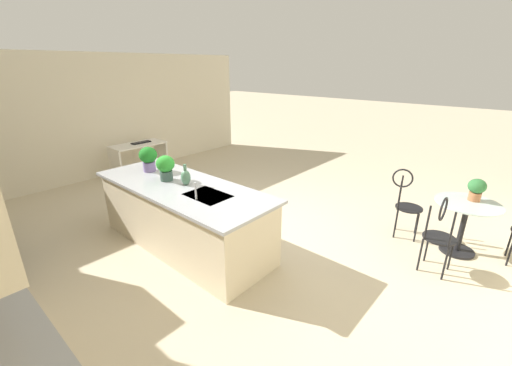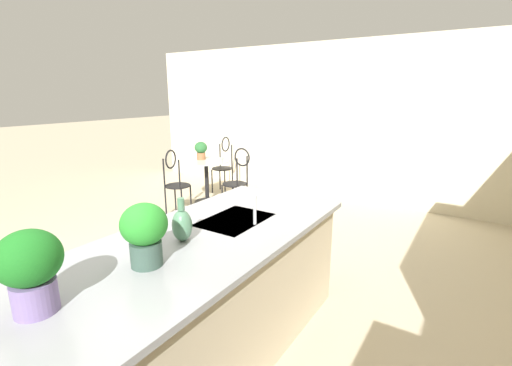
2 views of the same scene
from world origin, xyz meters
The scene contains 13 objects.
ground_plane centered at (0.00, 0.00, 0.00)m, with size 40.00×40.00×0.00m, color beige.
wall_right centered at (4.26, 0.00, 1.35)m, with size 0.12×7.80×2.70m, color beige.
kitchen_island centered at (0.30, 0.85, 0.46)m, with size 2.80×1.06×0.92m.
bistro_table centered at (-2.69, -1.53, 0.45)m, with size 0.80×0.80×0.74m.
chair_by_island centered at (-2.55, -0.78, 0.57)m, with size 0.39×0.49×1.04m.
chair_toward_desk centered at (-1.94, -1.50, 0.57)m, with size 0.52×0.46×1.04m.
sink_faucet centered at (-0.25, 1.03, 1.03)m, with size 0.02×0.02×0.22m, color #B2B5BA.
writing_desk centered at (3.65, -0.38, 0.51)m, with size 0.60×1.20×0.74m.
keyboard centered at (3.67, -0.48, 0.75)m, with size 0.16×0.44×0.03m.
potted_plant_on_table centered at (-2.73, -1.66, 0.91)m, with size 0.22×0.22×0.30m.
potted_plant_counter_near centered at (0.60, 0.87, 1.12)m, with size 0.25×0.25×0.36m.
potted_plant_counter_far centered at (1.15, 0.80, 1.13)m, with size 0.27×0.27×0.38m.
vase_on_counter centered at (0.25, 0.80, 1.03)m, with size 0.13×0.13×0.29m.
Camera 1 is at (-3.13, 3.22, 2.45)m, focal length 22.45 mm.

